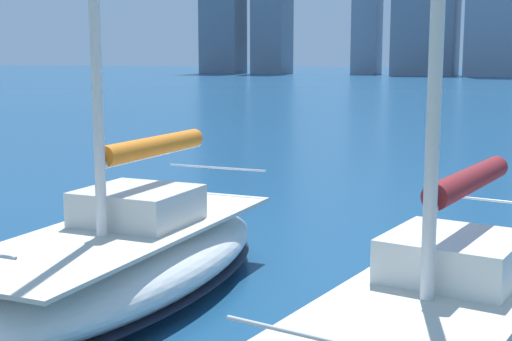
% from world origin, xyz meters
% --- Properties ---
extents(sailboat_maroon, '(3.69, 7.55, 12.88)m').
position_xyz_m(sailboat_maroon, '(-2.64, -5.95, 0.64)').
color(sailboat_maroon, silver).
rests_on(sailboat_maroon, ground).
extents(sailboat_orange, '(2.83, 7.26, 12.06)m').
position_xyz_m(sailboat_orange, '(2.29, -6.42, 0.68)').
color(sailboat_orange, white).
rests_on(sailboat_orange, ground).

